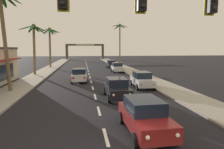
{
  "coord_description": "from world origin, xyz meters",
  "views": [
    {
      "loc": [
        -1.03,
        -6.84,
        4.13
      ],
      "look_at": [
        1.17,
        8.0,
        2.2
      ],
      "focal_mm": 31.96,
      "sensor_mm": 36.0,
      "label": 1
    }
  ],
  "objects_px": {
    "sedan_parked_mid_kerb": "(142,80)",
    "sedan_parked_far_kerb": "(117,67)",
    "palm_left_second": "(2,20)",
    "palm_left_farthest": "(50,40)",
    "palm_left_third": "(34,38)",
    "town_gateway_arch": "(85,49)",
    "sedan_lead_at_stop_bar": "(144,116)",
    "sedan_oncoming_far": "(79,75)",
    "palm_right_farthest": "(120,35)",
    "sedan_third_in_queue": "(117,88)",
    "traffic_signal_mast": "(188,18)",
    "sedan_parked_nearest_kerb": "(111,64)"
  },
  "relations": [
    {
      "from": "traffic_signal_mast",
      "to": "sedan_lead_at_stop_bar",
      "type": "height_order",
      "value": "traffic_signal_mast"
    },
    {
      "from": "sedan_lead_at_stop_bar",
      "to": "palm_right_farthest",
      "type": "bearing_deg",
      "value": 81.1
    },
    {
      "from": "traffic_signal_mast",
      "to": "sedan_lead_at_stop_bar",
      "type": "distance_m",
      "value": 4.98
    },
    {
      "from": "sedan_parked_mid_kerb",
      "to": "town_gateway_arch",
      "type": "bearing_deg",
      "value": 95.13
    },
    {
      "from": "palm_left_farthest",
      "to": "sedan_parked_nearest_kerb",
      "type": "bearing_deg",
      "value": -8.54
    },
    {
      "from": "traffic_signal_mast",
      "to": "palm_left_farthest",
      "type": "relative_size",
      "value": 1.27
    },
    {
      "from": "sedan_lead_at_stop_bar",
      "to": "sedan_third_in_queue",
      "type": "xyz_separation_m",
      "value": [
        -0.15,
        7.15,
        0.0
      ]
    },
    {
      "from": "sedan_parked_far_kerb",
      "to": "sedan_third_in_queue",
      "type": "bearing_deg",
      "value": -100.03
    },
    {
      "from": "sedan_third_in_queue",
      "to": "sedan_parked_mid_kerb",
      "type": "relative_size",
      "value": 0.99
    },
    {
      "from": "palm_left_third",
      "to": "palm_left_farthest",
      "type": "relative_size",
      "value": 0.91
    },
    {
      "from": "sedan_oncoming_far",
      "to": "town_gateway_arch",
      "type": "relative_size",
      "value": 0.3
    },
    {
      "from": "sedan_parked_mid_kerb",
      "to": "palm_right_farthest",
      "type": "relative_size",
      "value": 0.43
    },
    {
      "from": "traffic_signal_mast",
      "to": "sedan_parked_far_kerb",
      "type": "bearing_deg",
      "value": 85.41
    },
    {
      "from": "sedan_third_in_queue",
      "to": "palm_right_farthest",
      "type": "distance_m",
      "value": 34.59
    },
    {
      "from": "sedan_third_in_queue",
      "to": "sedan_parked_mid_kerb",
      "type": "xyz_separation_m",
      "value": [
        3.47,
        4.16,
        0.0
      ]
    },
    {
      "from": "sedan_lead_at_stop_bar",
      "to": "sedan_third_in_queue",
      "type": "relative_size",
      "value": 1.01
    },
    {
      "from": "palm_left_second",
      "to": "palm_left_farthest",
      "type": "height_order",
      "value": "palm_left_second"
    },
    {
      "from": "sedan_parked_nearest_kerb",
      "to": "sedan_parked_mid_kerb",
      "type": "xyz_separation_m",
      "value": [
        0.04,
        -22.73,
        0.0
      ]
    },
    {
      "from": "palm_left_third",
      "to": "palm_left_second",
      "type": "bearing_deg",
      "value": -89.55
    },
    {
      "from": "sedan_parked_mid_kerb",
      "to": "palm_left_second",
      "type": "relative_size",
      "value": 0.47
    },
    {
      "from": "sedan_parked_nearest_kerb",
      "to": "palm_left_second",
      "type": "height_order",
      "value": "palm_left_second"
    },
    {
      "from": "sedan_oncoming_far",
      "to": "palm_right_farthest",
      "type": "height_order",
      "value": "palm_right_farthest"
    },
    {
      "from": "sedan_third_in_queue",
      "to": "palm_left_second",
      "type": "height_order",
      "value": "palm_left_second"
    },
    {
      "from": "palm_left_second",
      "to": "palm_left_farthest",
      "type": "distance_m",
      "value": 25.07
    },
    {
      "from": "town_gateway_arch",
      "to": "palm_right_farthest",
      "type": "bearing_deg",
      "value": -74.37
    },
    {
      "from": "sedan_third_in_queue",
      "to": "palm_left_third",
      "type": "xyz_separation_m",
      "value": [
        -10.2,
        16.37,
        4.89
      ]
    },
    {
      "from": "sedan_oncoming_far",
      "to": "sedan_parked_nearest_kerb",
      "type": "xyz_separation_m",
      "value": [
        6.72,
        17.94,
        0.0
      ]
    },
    {
      "from": "sedan_lead_at_stop_bar",
      "to": "palm_right_farthest",
      "type": "height_order",
      "value": "palm_right_farthest"
    },
    {
      "from": "sedan_third_in_queue",
      "to": "sedan_oncoming_far",
      "type": "xyz_separation_m",
      "value": [
        -3.29,
        8.95,
        0.0
      ]
    },
    {
      "from": "traffic_signal_mast",
      "to": "sedan_lead_at_stop_bar",
      "type": "bearing_deg",
      "value": 114.4
    },
    {
      "from": "sedan_lead_at_stop_bar",
      "to": "sedan_parked_mid_kerb",
      "type": "height_order",
      "value": "same"
    },
    {
      "from": "sedan_lead_at_stop_bar",
      "to": "town_gateway_arch",
      "type": "xyz_separation_m",
      "value": [
        -1.96,
        70.07,
        3.12
      ]
    },
    {
      "from": "palm_left_farthest",
      "to": "palm_right_farthest",
      "type": "relative_size",
      "value": 0.84
    },
    {
      "from": "sedan_parked_mid_kerb",
      "to": "sedan_parked_far_kerb",
      "type": "distance_m",
      "value": 14.7
    },
    {
      "from": "palm_left_third",
      "to": "town_gateway_arch",
      "type": "distance_m",
      "value": 47.34
    },
    {
      "from": "palm_left_farthest",
      "to": "town_gateway_arch",
      "type": "xyz_separation_m",
      "value": [
        7.93,
        34.05,
        -2.11
      ]
    },
    {
      "from": "traffic_signal_mast",
      "to": "sedan_parked_mid_kerb",
      "type": "relative_size",
      "value": 2.47
    },
    {
      "from": "sedan_parked_mid_kerb",
      "to": "palm_left_farthest",
      "type": "xyz_separation_m",
      "value": [
        -13.21,
        24.71,
        5.23
      ]
    },
    {
      "from": "sedan_lead_at_stop_bar",
      "to": "sedan_oncoming_far",
      "type": "relative_size",
      "value": 1.01
    },
    {
      "from": "sedan_parked_mid_kerb",
      "to": "palm_left_farthest",
      "type": "relative_size",
      "value": 0.52
    },
    {
      "from": "sedan_parked_mid_kerb",
      "to": "palm_right_farthest",
      "type": "bearing_deg",
      "value": 84.09
    },
    {
      "from": "palm_left_second",
      "to": "town_gateway_arch",
      "type": "bearing_deg",
      "value": 82.01
    },
    {
      "from": "sedan_parked_nearest_kerb",
      "to": "town_gateway_arch",
      "type": "xyz_separation_m",
      "value": [
        -5.23,
        36.03,
        3.12
      ]
    },
    {
      "from": "sedan_lead_at_stop_bar",
      "to": "sedan_oncoming_far",
      "type": "bearing_deg",
      "value": 102.08
    },
    {
      "from": "sedan_third_in_queue",
      "to": "sedan_parked_mid_kerb",
      "type": "bearing_deg",
      "value": 50.2
    },
    {
      "from": "palm_left_farthest",
      "to": "town_gateway_arch",
      "type": "distance_m",
      "value": 35.03
    },
    {
      "from": "sedan_parked_far_kerb",
      "to": "town_gateway_arch",
      "type": "height_order",
      "value": "town_gateway_arch"
    },
    {
      "from": "sedan_parked_far_kerb",
      "to": "palm_right_farthest",
      "type": "xyz_separation_m",
      "value": [
        3.15,
        14.43,
        6.8
      ]
    },
    {
      "from": "palm_left_farthest",
      "to": "palm_right_farthest",
      "type": "height_order",
      "value": "palm_right_farthest"
    },
    {
      "from": "sedan_parked_far_kerb",
      "to": "traffic_signal_mast",
      "type": "bearing_deg",
      "value": -94.59
    }
  ]
}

